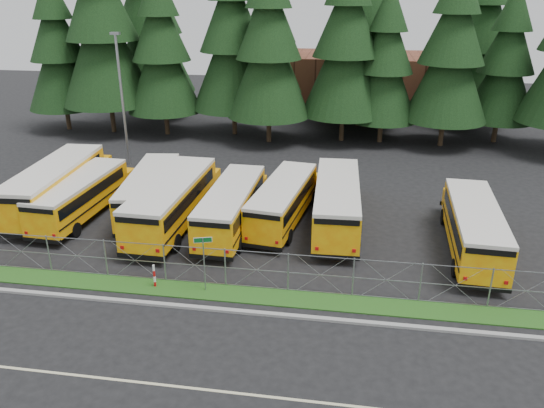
{
  "coord_description": "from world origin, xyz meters",
  "views": [
    {
      "loc": [
        4.56,
        -22.36,
        13.44
      ],
      "look_at": [
        0.46,
        4.0,
        2.29
      ],
      "focal_mm": 35.0,
      "sensor_mm": 36.0,
      "label": 1
    }
  ],
  "objects_px": {
    "bus_0": "(58,186)",
    "bus_1": "(83,197)",
    "bus_2": "(151,192)",
    "light_standard": "(122,96)",
    "striped_bollard": "(154,276)",
    "bus_3": "(175,202)",
    "bus_5": "(284,202)",
    "bus_6": "(337,204)",
    "bus_4": "(233,207)",
    "bus_east": "(472,228)",
    "street_sign": "(204,253)"
  },
  "relations": [
    {
      "from": "bus_0",
      "to": "bus_1",
      "type": "relative_size",
      "value": 1.16
    },
    {
      "from": "street_sign",
      "to": "light_standard",
      "type": "distance_m",
      "value": 20.89
    },
    {
      "from": "bus_4",
      "to": "bus_east",
      "type": "height_order",
      "value": "bus_east"
    },
    {
      "from": "bus_0",
      "to": "light_standard",
      "type": "relative_size",
      "value": 1.13
    },
    {
      "from": "bus_1",
      "to": "street_sign",
      "type": "bearing_deg",
      "value": -33.9
    },
    {
      "from": "bus_0",
      "to": "bus_1",
      "type": "bearing_deg",
      "value": -26.71
    },
    {
      "from": "bus_4",
      "to": "light_standard",
      "type": "bearing_deg",
      "value": 137.65
    },
    {
      "from": "bus_1",
      "to": "bus_2",
      "type": "height_order",
      "value": "bus_2"
    },
    {
      "from": "bus_3",
      "to": "bus_4",
      "type": "bearing_deg",
      "value": 3.48
    },
    {
      "from": "bus_0",
      "to": "bus_5",
      "type": "xyz_separation_m",
      "value": [
        14.48,
        0.14,
        -0.2
      ]
    },
    {
      "from": "bus_2",
      "to": "bus_6",
      "type": "relative_size",
      "value": 0.92
    },
    {
      "from": "bus_east",
      "to": "bus_3",
      "type": "bearing_deg",
      "value": -179.77
    },
    {
      "from": "bus_4",
      "to": "bus_east",
      "type": "xyz_separation_m",
      "value": [
        13.29,
        -0.88,
        0.02
      ]
    },
    {
      "from": "bus_3",
      "to": "light_standard",
      "type": "height_order",
      "value": "light_standard"
    },
    {
      "from": "bus_3",
      "to": "street_sign",
      "type": "distance_m",
      "value": 7.85
    },
    {
      "from": "bus_3",
      "to": "bus_6",
      "type": "xyz_separation_m",
      "value": [
        9.47,
        1.39,
        -0.03
      ]
    },
    {
      "from": "striped_bollard",
      "to": "light_standard",
      "type": "xyz_separation_m",
      "value": [
        -8.63,
        17.41,
        4.9
      ]
    },
    {
      "from": "bus_2",
      "to": "bus_5",
      "type": "relative_size",
      "value": 1.02
    },
    {
      "from": "bus_5",
      "to": "bus_3",
      "type": "bearing_deg",
      "value": -158.96
    },
    {
      "from": "bus_1",
      "to": "striped_bollard",
      "type": "distance_m",
      "value": 10.37
    },
    {
      "from": "bus_3",
      "to": "bus_east",
      "type": "height_order",
      "value": "bus_3"
    },
    {
      "from": "bus_1",
      "to": "light_standard",
      "type": "bearing_deg",
      "value": 100.76
    },
    {
      "from": "bus_east",
      "to": "bus_6",
      "type": "bearing_deg",
      "value": 166.34
    },
    {
      "from": "bus_4",
      "to": "bus_5",
      "type": "xyz_separation_m",
      "value": [
        2.85,
        1.39,
        -0.03
      ]
    },
    {
      "from": "bus_2",
      "to": "bus_6",
      "type": "height_order",
      "value": "bus_6"
    },
    {
      "from": "bus_4",
      "to": "bus_3",
      "type": "bearing_deg",
      "value": -176.98
    },
    {
      "from": "bus_0",
      "to": "bus_2",
      "type": "height_order",
      "value": "bus_0"
    },
    {
      "from": "bus_5",
      "to": "bus_east",
      "type": "xyz_separation_m",
      "value": [
        10.43,
        -2.28,
        0.06
      ]
    },
    {
      "from": "bus_east",
      "to": "striped_bollard",
      "type": "distance_m",
      "value": 16.71
    },
    {
      "from": "bus_1",
      "to": "bus_3",
      "type": "bearing_deg",
      "value": -1.04
    },
    {
      "from": "bus_0",
      "to": "bus_3",
      "type": "height_order",
      "value": "bus_0"
    },
    {
      "from": "bus_2",
      "to": "street_sign",
      "type": "height_order",
      "value": "street_sign"
    },
    {
      "from": "bus_6",
      "to": "street_sign",
      "type": "distance_m",
      "value": 10.1
    },
    {
      "from": "light_standard",
      "to": "striped_bollard",
      "type": "bearing_deg",
      "value": -63.63
    },
    {
      "from": "bus_3",
      "to": "striped_bollard",
      "type": "xyz_separation_m",
      "value": [
        1.25,
        -6.94,
        -0.86
      ]
    },
    {
      "from": "bus_5",
      "to": "light_standard",
      "type": "distance_m",
      "value": 16.92
    },
    {
      "from": "bus_5",
      "to": "bus_0",
      "type": "bearing_deg",
      "value": -171.7
    },
    {
      "from": "bus_2",
      "to": "striped_bollard",
      "type": "height_order",
      "value": "bus_2"
    },
    {
      "from": "bus_2",
      "to": "bus_4",
      "type": "height_order",
      "value": "bus_4"
    },
    {
      "from": "bus_4",
      "to": "street_sign",
      "type": "distance_m",
      "value": 7.03
    },
    {
      "from": "bus_1",
      "to": "bus_4",
      "type": "xyz_separation_m",
      "value": [
        9.5,
        -0.33,
        0.04
      ]
    },
    {
      "from": "bus_6",
      "to": "bus_2",
      "type": "bearing_deg",
      "value": 176.23
    },
    {
      "from": "street_sign",
      "to": "bus_6",
      "type": "bearing_deg",
      "value": 55.17
    },
    {
      "from": "light_standard",
      "to": "bus_east",
      "type": "bearing_deg",
      "value": -24.98
    },
    {
      "from": "bus_6",
      "to": "street_sign",
      "type": "xyz_separation_m",
      "value": [
        -5.76,
        -8.28,
        0.6
      ]
    },
    {
      "from": "bus_2",
      "to": "bus_3",
      "type": "height_order",
      "value": "bus_3"
    },
    {
      "from": "bus_0",
      "to": "bus_5",
      "type": "height_order",
      "value": "bus_0"
    },
    {
      "from": "bus_2",
      "to": "bus_5",
      "type": "bearing_deg",
      "value": -9.5
    },
    {
      "from": "bus_6",
      "to": "bus_3",
      "type": "bearing_deg",
      "value": -173.49
    },
    {
      "from": "bus_0",
      "to": "striped_bollard",
      "type": "height_order",
      "value": "bus_0"
    }
  ]
}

